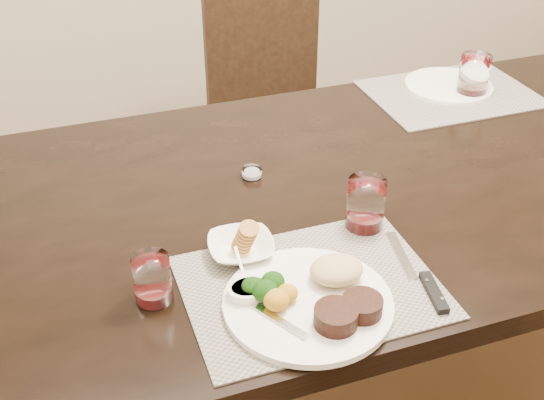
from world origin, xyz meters
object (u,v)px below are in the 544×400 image
object	(u,v)px
steak_knife	(426,283)
wine_glass_near	(366,206)
chair_far	(272,103)
dinner_plate	(316,298)
far_plate	(449,86)
cracker_bowl	(241,247)

from	to	relation	value
steak_knife	wine_glass_near	xyz separation A→B (m)	(-0.02, 0.21, 0.04)
chair_far	dinner_plate	world-z (taller)	chair_far
steak_knife	wine_glass_near	size ratio (longest dim) A/B	2.30
dinner_plate	steak_knife	distance (m)	0.21
dinner_plate	steak_knife	size ratio (longest dim) A/B	1.22
chair_far	far_plate	size ratio (longest dim) A/B	3.57
dinner_plate	wine_glass_near	size ratio (longest dim) A/B	2.80
wine_glass_near	far_plate	size ratio (longest dim) A/B	0.43
cracker_bowl	far_plate	distance (m)	0.97
steak_knife	far_plate	xyz separation A→B (m)	(0.51, 0.75, 0.00)
dinner_plate	cracker_bowl	bearing A→B (deg)	113.51
cracker_bowl	dinner_plate	bearing A→B (deg)	-65.82
dinner_plate	steak_knife	bearing A→B (deg)	-5.16
chair_far	cracker_bowl	distance (m)	1.23
chair_far	steak_knife	xyz separation A→B (m)	(-0.16, -1.31, 0.26)
dinner_plate	wine_glass_near	bearing A→B (deg)	45.12
chair_far	steak_knife	distance (m)	1.34
dinner_plate	wine_glass_near	xyz separation A→B (m)	(0.19, 0.19, 0.03)
cracker_bowl	far_plate	xyz separation A→B (m)	(0.80, 0.55, -0.01)
steak_knife	far_plate	world-z (taller)	steak_knife
dinner_plate	steak_knife	world-z (taller)	dinner_plate
wine_glass_near	far_plate	xyz separation A→B (m)	(0.53, 0.54, -0.04)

